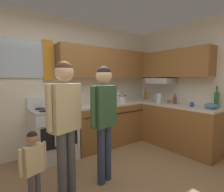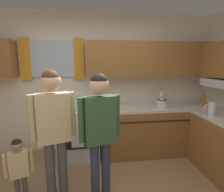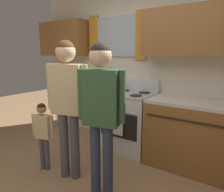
{
  "view_description": "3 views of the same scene",
  "coord_description": "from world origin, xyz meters",
  "px_view_note": "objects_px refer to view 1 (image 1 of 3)",
  "views": [
    {
      "loc": [
        -1.24,
        -1.51,
        1.43
      ],
      "look_at": [
        0.38,
        0.66,
        1.16
      ],
      "focal_mm": 28.09,
      "sensor_mm": 36.0,
      "label": 1
    },
    {
      "loc": [
        -0.04,
        -1.51,
        1.7
      ],
      "look_at": [
        0.29,
        1.04,
        1.22
      ],
      "focal_mm": 28.18,
      "sensor_mm": 36.0,
      "label": 2
    },
    {
      "loc": [
        1.27,
        -1.16,
        1.48
      ],
      "look_at": [
        -0.02,
        0.72,
        1.02
      ],
      "focal_mm": 33.35,
      "sensor_mm": 36.0,
      "label": 3
    }
  ],
  "objects_px": {
    "bottle_wine_green": "(216,99)",
    "stovetop_kettle": "(122,98)",
    "bottle_oil_amber": "(145,95)",
    "small_child": "(33,162)",
    "mug_cobalt_blue": "(192,104)",
    "stove_oven": "(54,133)",
    "bottle_milk_white": "(119,96)",
    "water_pitcher": "(159,98)",
    "adult_holding_child": "(65,113)",
    "cup_terracotta": "(169,101)",
    "bottle_squat_brown": "(175,100)",
    "adult_in_plaid": "(104,111)",
    "mixing_bowl": "(211,106)"
  },
  "relations": [
    {
      "from": "bottle_wine_green",
      "to": "small_child",
      "type": "distance_m",
      "value": 3.15
    },
    {
      "from": "stove_oven",
      "to": "bottle_wine_green",
      "type": "distance_m",
      "value": 3.03
    },
    {
      "from": "stovetop_kettle",
      "to": "cup_terracotta",
      "type": "bearing_deg",
      "value": -39.98
    },
    {
      "from": "bottle_milk_white",
      "to": "small_child",
      "type": "xyz_separation_m",
      "value": [
        -2.18,
        -1.27,
        -0.46
      ]
    },
    {
      "from": "adult_in_plaid",
      "to": "mug_cobalt_blue",
      "type": "bearing_deg",
      "value": -6.33
    },
    {
      "from": "bottle_wine_green",
      "to": "stovetop_kettle",
      "type": "bearing_deg",
      "value": 122.75
    },
    {
      "from": "bottle_oil_amber",
      "to": "mixing_bowl",
      "type": "distance_m",
      "value": 1.68
    },
    {
      "from": "bottle_wine_green",
      "to": "bottle_squat_brown",
      "type": "height_order",
      "value": "bottle_wine_green"
    },
    {
      "from": "bottle_milk_white",
      "to": "bottle_squat_brown",
      "type": "distance_m",
      "value": 1.24
    },
    {
      "from": "bottle_wine_green",
      "to": "cup_terracotta",
      "type": "xyz_separation_m",
      "value": [
        -0.2,
        0.87,
        -0.11
      ]
    },
    {
      "from": "bottle_milk_white",
      "to": "small_child",
      "type": "bearing_deg",
      "value": -149.82
    },
    {
      "from": "stovetop_kettle",
      "to": "adult_in_plaid",
      "type": "xyz_separation_m",
      "value": [
        -1.17,
        -1.01,
        0.01
      ]
    },
    {
      "from": "stove_oven",
      "to": "bottle_squat_brown",
      "type": "bearing_deg",
      "value": -21.4
    },
    {
      "from": "bottle_milk_white",
      "to": "mixing_bowl",
      "type": "distance_m",
      "value": 1.9
    },
    {
      "from": "stove_oven",
      "to": "mug_cobalt_blue",
      "type": "distance_m",
      "value": 2.61
    },
    {
      "from": "bottle_milk_white",
      "to": "mixing_bowl",
      "type": "relative_size",
      "value": 1.39
    },
    {
      "from": "bottle_oil_amber",
      "to": "adult_holding_child",
      "type": "distance_m",
      "value": 2.8
    },
    {
      "from": "bottle_squat_brown",
      "to": "cup_terracotta",
      "type": "distance_m",
      "value": 0.13
    },
    {
      "from": "stovetop_kettle",
      "to": "adult_in_plaid",
      "type": "distance_m",
      "value": 1.55
    },
    {
      "from": "bottle_oil_amber",
      "to": "bottle_squat_brown",
      "type": "distance_m",
      "value": 0.91
    },
    {
      "from": "adult_holding_child",
      "to": "small_child",
      "type": "bearing_deg",
      "value": -169.66
    },
    {
      "from": "stove_oven",
      "to": "bottle_oil_amber",
      "type": "relative_size",
      "value": 3.85
    },
    {
      "from": "stovetop_kettle",
      "to": "mixing_bowl",
      "type": "xyz_separation_m",
      "value": [
        0.75,
        -1.54,
        -0.05
      ]
    },
    {
      "from": "adult_holding_child",
      "to": "small_child",
      "type": "relative_size",
      "value": 1.84
    },
    {
      "from": "bottle_squat_brown",
      "to": "adult_holding_child",
      "type": "bearing_deg",
      "value": -175.95
    },
    {
      "from": "water_pitcher",
      "to": "mixing_bowl",
      "type": "distance_m",
      "value": 1.01
    },
    {
      "from": "bottle_squat_brown",
      "to": "cup_terracotta",
      "type": "xyz_separation_m",
      "value": [
        -0.03,
        0.13,
        -0.04
      ]
    },
    {
      "from": "bottle_squat_brown",
      "to": "adult_holding_child",
      "type": "relative_size",
      "value": 0.13
    },
    {
      "from": "cup_terracotta",
      "to": "water_pitcher",
      "type": "bearing_deg",
      "value": 153.31
    },
    {
      "from": "bottle_wine_green",
      "to": "adult_holding_child",
      "type": "distance_m",
      "value": 2.74
    },
    {
      "from": "stove_oven",
      "to": "adult_in_plaid",
      "type": "relative_size",
      "value": 0.69
    },
    {
      "from": "stovetop_kettle",
      "to": "small_child",
      "type": "relative_size",
      "value": 0.31
    },
    {
      "from": "bottle_oil_amber",
      "to": "stove_oven",
      "type": "bearing_deg",
      "value": -179.83
    },
    {
      "from": "bottle_wine_green",
      "to": "water_pitcher",
      "type": "relative_size",
      "value": 1.79
    },
    {
      "from": "water_pitcher",
      "to": "adult_holding_child",
      "type": "relative_size",
      "value": 0.13
    },
    {
      "from": "water_pitcher",
      "to": "bottle_wine_green",
      "type": "bearing_deg",
      "value": -66.89
    },
    {
      "from": "bottle_oil_amber",
      "to": "small_child",
      "type": "bearing_deg",
      "value": -158.77
    },
    {
      "from": "stove_oven",
      "to": "mixing_bowl",
      "type": "relative_size",
      "value": 4.88
    },
    {
      "from": "bottle_wine_green",
      "to": "mug_cobalt_blue",
      "type": "bearing_deg",
      "value": 132.21
    },
    {
      "from": "water_pitcher",
      "to": "adult_holding_child",
      "type": "xyz_separation_m",
      "value": [
        -2.26,
        -0.41,
        0.02
      ]
    },
    {
      "from": "bottle_squat_brown",
      "to": "bottle_milk_white",
      "type": "bearing_deg",
      "value": 125.03
    },
    {
      "from": "bottle_oil_amber",
      "to": "bottle_squat_brown",
      "type": "bearing_deg",
      "value": -95.19
    },
    {
      "from": "mug_cobalt_blue",
      "to": "cup_terracotta",
      "type": "xyz_separation_m",
      "value": [
        0.08,
        0.57,
        -0.0
      ]
    },
    {
      "from": "small_child",
      "to": "stove_oven",
      "type": "bearing_deg",
      "value": 62.63
    },
    {
      "from": "stove_oven",
      "to": "stovetop_kettle",
      "type": "xyz_separation_m",
      "value": [
        1.49,
        -0.12,
        0.53
      ]
    },
    {
      "from": "bottle_milk_white",
      "to": "bottle_squat_brown",
      "type": "relative_size",
      "value": 1.53
    },
    {
      "from": "stove_oven",
      "to": "bottle_squat_brown",
      "type": "relative_size",
      "value": 5.37
    },
    {
      "from": "adult_in_plaid",
      "to": "small_child",
      "type": "xyz_separation_m",
      "value": [
        -0.91,
        -0.02,
        -0.45
      ]
    },
    {
      "from": "bottle_oil_amber",
      "to": "water_pitcher",
      "type": "bearing_deg",
      "value": -115.8
    },
    {
      "from": "water_pitcher",
      "to": "cup_terracotta",
      "type": "bearing_deg",
      "value": -26.69
    }
  ]
}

